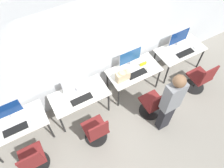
# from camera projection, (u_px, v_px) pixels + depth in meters

# --- Properties ---
(ground_plane) EXTENTS (20.00, 20.00, 0.00)m
(ground_plane) POSITION_uv_depth(u_px,v_px,m) (115.00, 109.00, 5.08)
(ground_plane) COLOR gray
(wall_back) EXTENTS (12.00, 0.05, 2.80)m
(wall_back) POSITION_uv_depth(u_px,v_px,m) (97.00, 46.00, 4.33)
(wall_back) COLOR silver
(wall_back) RESTS_ON ground_plane
(desk_far_left) EXTENTS (1.19, 0.62, 0.70)m
(desk_far_left) POSITION_uv_depth(u_px,v_px,m) (15.00, 126.00, 4.15)
(desk_far_left) COLOR silver
(desk_far_left) RESTS_ON ground_plane
(monitor_far_left) EXTENTS (0.55, 0.19, 0.45)m
(monitor_far_left) POSITION_uv_depth(u_px,v_px,m) (7.00, 111.00, 3.98)
(monitor_far_left) COLOR #B2B2B7
(monitor_far_left) RESTS_ON desk_far_left
(keyboard_far_left) EXTENTS (0.45, 0.15, 0.02)m
(keyboard_far_left) POSITION_uv_depth(u_px,v_px,m) (16.00, 129.00, 4.02)
(keyboard_far_left) COLOR black
(keyboard_far_left) RESTS_ON desk_far_left
(mouse_far_left) EXTENTS (0.06, 0.09, 0.03)m
(mouse_far_left) POSITION_uv_depth(u_px,v_px,m) (32.00, 123.00, 4.09)
(mouse_far_left) COLOR silver
(mouse_far_left) RESTS_ON desk_far_left
(office_chair_far_left) EXTENTS (0.48, 0.48, 0.90)m
(office_chair_far_left) POSITION_uv_depth(u_px,v_px,m) (34.00, 160.00, 4.03)
(office_chair_far_left) COLOR black
(office_chair_far_left) RESTS_ON ground_plane
(desk_left) EXTENTS (1.19, 0.62, 0.70)m
(desk_left) POSITION_uv_depth(u_px,v_px,m) (80.00, 97.00, 4.54)
(desk_left) COLOR silver
(desk_left) RESTS_ON ground_plane
(monitor_left) EXTENTS (0.55, 0.19, 0.45)m
(monitor_left) POSITION_uv_depth(u_px,v_px,m) (75.00, 84.00, 4.34)
(monitor_left) COLOR #B2B2B7
(monitor_left) RESTS_ON desk_left
(keyboard_left) EXTENTS (0.45, 0.15, 0.02)m
(keyboard_left) POSITION_uv_depth(u_px,v_px,m) (82.00, 99.00, 4.40)
(keyboard_left) COLOR black
(keyboard_left) RESTS_ON desk_left
(mouse_left) EXTENTS (0.06, 0.09, 0.03)m
(mouse_left) POSITION_uv_depth(u_px,v_px,m) (96.00, 93.00, 4.48)
(mouse_left) COLOR silver
(mouse_left) RESTS_ON desk_left
(office_chair_left) EXTENTS (0.48, 0.48, 0.90)m
(office_chair_left) POSITION_uv_depth(u_px,v_px,m) (96.00, 131.00, 4.36)
(office_chair_left) COLOR black
(office_chair_left) RESTS_ON ground_plane
(desk_right) EXTENTS (1.19, 0.62, 0.70)m
(desk_right) POSITION_uv_depth(u_px,v_px,m) (134.00, 73.00, 4.93)
(desk_right) COLOR silver
(desk_right) RESTS_ON ground_plane
(monitor_right) EXTENTS (0.55, 0.19, 0.45)m
(monitor_right) POSITION_uv_depth(u_px,v_px,m) (130.00, 57.00, 4.77)
(monitor_right) COLOR #B2B2B7
(monitor_right) RESTS_ON desk_right
(keyboard_right) EXTENTS (0.45, 0.15, 0.02)m
(keyboard_right) POSITION_uv_depth(u_px,v_px,m) (137.00, 74.00, 4.79)
(keyboard_right) COLOR black
(keyboard_right) RESTS_ON desk_right
(mouse_right) EXTENTS (0.06, 0.09, 0.03)m
(mouse_right) POSITION_uv_depth(u_px,v_px,m) (147.00, 68.00, 4.88)
(mouse_right) COLOR silver
(mouse_right) RESTS_ON desk_right
(office_chair_right) EXTENTS (0.48, 0.48, 0.90)m
(office_chair_right) POSITION_uv_depth(u_px,v_px,m) (153.00, 105.00, 4.73)
(office_chair_right) COLOR black
(office_chair_right) RESTS_ON ground_plane
(person_right) EXTENTS (0.36, 0.23, 1.73)m
(person_right) POSITION_uv_depth(u_px,v_px,m) (171.00, 102.00, 4.07)
(person_right) COLOR #232328
(person_right) RESTS_ON ground_plane
(desk_far_right) EXTENTS (1.19, 0.62, 0.70)m
(desk_far_right) POSITION_uv_depth(u_px,v_px,m) (180.00, 52.00, 5.31)
(desk_far_right) COLOR silver
(desk_far_right) RESTS_ON ground_plane
(monitor_far_right) EXTENTS (0.55, 0.19, 0.45)m
(monitor_far_right) POSITION_uv_depth(u_px,v_px,m) (179.00, 38.00, 5.14)
(monitor_far_right) COLOR #B2B2B7
(monitor_far_right) RESTS_ON desk_far_right
(keyboard_far_right) EXTENTS (0.45, 0.15, 0.02)m
(keyboard_far_right) POSITION_uv_depth(u_px,v_px,m) (185.00, 53.00, 5.16)
(keyboard_far_right) COLOR black
(keyboard_far_right) RESTS_ON desk_far_right
(mouse_far_right) EXTENTS (0.06, 0.09, 0.03)m
(mouse_far_right) POSITION_uv_depth(u_px,v_px,m) (194.00, 48.00, 5.26)
(mouse_far_right) COLOR silver
(mouse_far_right) RESTS_ON desk_far_right
(office_chair_far_right) EXTENTS (0.48, 0.48, 0.90)m
(office_chair_far_right) POSITION_uv_depth(u_px,v_px,m) (200.00, 79.00, 5.13)
(office_chair_far_right) COLOR black
(office_chair_far_right) RESTS_ON ground_plane
(handbag) EXTENTS (0.30, 0.18, 0.25)m
(handbag) POSITION_uv_depth(u_px,v_px,m) (123.00, 76.00, 4.62)
(handbag) COLOR tan
(handbag) RESTS_ON desk_right
(placard_right) EXTENTS (0.16, 0.03, 0.08)m
(placard_right) POSITION_uv_depth(u_px,v_px,m) (143.00, 64.00, 4.92)
(placard_right) COLOR yellow
(placard_right) RESTS_ON desk_right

